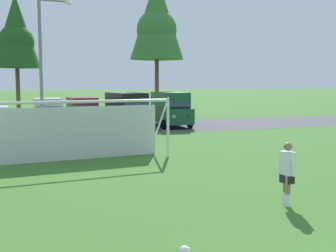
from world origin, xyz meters
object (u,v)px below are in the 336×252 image
Objects in this scene: parked_car_slot_center at (83,112)px; soccer_ball at (185,252)px; player_defender_far at (287,174)px; parked_car_slot_center_left at (48,114)px; parked_car_slot_right at (170,108)px; street_lamp at (44,67)px; soccer_goal at (79,129)px; parked_car_slot_center_right at (127,110)px.

soccer_ball is at bearing -94.24° from parked_car_slot_center.
parked_car_slot_center_left is (-4.45, 20.16, 0.29)m from player_defender_far.
player_defender_far is 20.10m from parked_car_slot_right.
soccer_ball is 0.03× the size of street_lamp.
player_defender_far is 0.21× the size of street_lamp.
soccer_goal is at bearing -83.44° from street_lamp.
soccer_goal is 11.93m from parked_car_slot_center_left.
parked_car_slot_center_left is at bearing 176.70° from parked_car_slot_right.
parked_car_slot_center_left is 8.65m from parked_car_slot_right.
soccer_goal reaches higher than parked_car_slot_center_right.
street_lamp is at bearing 96.56° from soccer_goal.
parked_car_slot_center_left is 5.64m from street_lamp.
parked_car_slot_center_right is 3.56m from parked_car_slot_right.
soccer_goal is at bearing -99.33° from parked_car_slot_center.
street_lamp is (-2.93, -5.69, 2.93)m from parked_car_slot_center.
street_lamp is at bearing 107.84° from player_defender_far.
parked_car_slot_center is at bearing 20.21° from parked_car_slot_center_left.
street_lamp is (-4.94, 15.36, 3.22)m from player_defender_far.
parked_car_slot_center_right reaches higher than soccer_ball.
parked_car_slot_right is (8.63, -0.50, 0.23)m from parked_car_slot_center_left.
parked_car_slot_right is at bearing -3.30° from parked_car_slot_center_left.
player_defender_far is 0.35× the size of parked_car_slot_center_left.
parked_car_slot_center is (2.11, 12.82, -0.18)m from soccer_goal.
parked_car_slot_center reaches higher than soccer_ball.
soccer_ball is 23.25m from parked_car_slot_center.
player_defender_far is 0.35× the size of parked_car_slot_center.
parked_car_slot_center_left is 2.60m from parked_car_slot_center.
parked_car_slot_center is at bearing 85.76° from soccer_ball.
parked_car_slot_center_right is 7.21m from street_lamp.
parked_car_slot_center_right is 1.01× the size of parked_car_slot_right.
street_lamp is at bearing -154.77° from parked_car_slot_right.
parked_car_slot_center is 7.04m from street_lamp.
soccer_ball is at bearing -87.84° from soccer_goal.
street_lamp is at bearing -95.83° from parked_car_slot_center_left.
street_lamp reaches higher than soccer_ball.
parked_car_slot_center is at bearing 62.80° from street_lamp.
soccer_goal is 1.63× the size of parked_car_slot_center_left.
parked_car_slot_right reaches higher than parked_car_slot_center_left.
parked_car_slot_center_left is 5.29m from parked_car_slot_center_right.
parked_car_slot_center is at bearing 167.31° from parked_car_slot_right.
street_lamp is at bearing 93.96° from soccer_ball.
player_defender_far reaches higher than soccer_ball.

